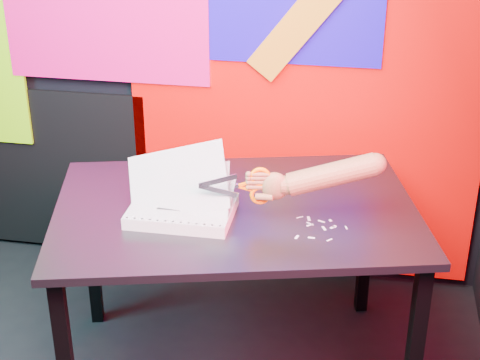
# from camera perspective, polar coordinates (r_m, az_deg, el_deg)

# --- Properties ---
(backdrop) EXTENTS (2.88, 0.05, 2.08)m
(backdrop) POSITION_cam_1_polar(r_m,az_deg,el_deg) (3.39, -5.02, 7.57)
(backdrop) COLOR #EA0503
(backdrop) RESTS_ON ground
(work_table) EXTENTS (1.50, 1.18, 0.75)m
(work_table) POSITION_cam_1_polar(r_m,az_deg,el_deg) (2.73, -0.34, -3.56)
(work_table) COLOR black
(work_table) RESTS_ON ground
(printout_stack) EXTENTS (0.41, 0.27, 0.28)m
(printout_stack) POSITION_cam_1_polar(r_m,az_deg,el_deg) (2.62, -4.53, -2.28)
(printout_stack) COLOR beige
(printout_stack) RESTS_ON work_table
(scissors) EXTENTS (0.25, 0.05, 0.14)m
(scissors) POSITION_cam_1_polar(r_m,az_deg,el_deg) (2.52, 1.18, -0.46)
(scissors) COLOR #B3B6C3
(scissors) RESTS_ON printout_stack
(hand_forearm) EXTENTS (0.46, 0.13, 0.17)m
(hand_forearm) POSITION_cam_1_polar(r_m,az_deg,el_deg) (2.52, 6.39, 0.29)
(hand_forearm) COLOR #97613D
(hand_forearm) RESTS_ON work_table
(paper_clippings) EXTENTS (0.18, 0.17, 0.00)m
(paper_clippings) POSITION_cam_1_polar(r_m,az_deg,el_deg) (2.57, 6.07, -3.65)
(paper_clippings) COLOR silver
(paper_clippings) RESTS_ON work_table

